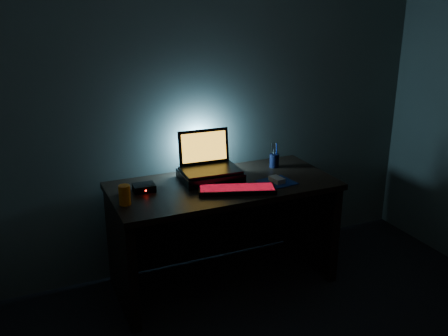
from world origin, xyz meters
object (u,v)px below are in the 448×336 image
laptop (208,161)px  mouse (277,180)px  pen_cup (274,161)px  juice_glass (125,195)px  router (144,188)px  keyboard (237,189)px

laptop → mouse: bearing=-33.7°
laptop → pen_cup: laptop is taller
pen_cup → laptop: bearing=-179.3°
mouse → juice_glass: bearing=170.4°
juice_glass → router: 0.23m
keyboard → pen_cup: size_ratio=5.24×
keyboard → pen_cup: (0.45, 0.33, 0.03)m
keyboard → laptop: bearing=121.6°
laptop → router: laptop is taller
laptop → mouse: 0.49m
keyboard → router: (-0.54, 0.25, 0.01)m
juice_glass → keyboard: bearing=-6.6°
laptop → keyboard: laptop is taller
mouse → router: bearing=159.2°
pen_cup → juice_glass: 1.18m
laptop → router: bearing=-168.3°
mouse → pen_cup: pen_cup is taller
keyboard → mouse: size_ratio=4.80×
mouse → juice_glass: juice_glass is taller
juice_glass → pen_cup: bearing=12.0°
laptop → router: (-0.47, -0.08, -0.10)m
pen_cup → juice_glass: size_ratio=0.81×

